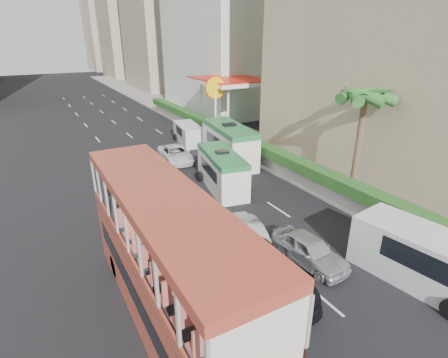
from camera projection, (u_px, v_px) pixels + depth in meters
ground_plane at (297, 268)px, 15.59m from camera, size 200.00×200.00×0.00m
double_decker_bus at (167, 261)px, 11.90m from camera, size 2.50×11.00×5.06m
car_silver_lane_a at (246, 259)px, 16.22m from camera, size 2.75×5.26×1.65m
car_silver_lane_b at (308, 262)px, 16.04m from camera, size 1.88×4.02×1.33m
car_black at (266, 286)px, 14.50m from camera, size 2.56×5.50×1.55m
van_asset at (176, 161)px, 28.89m from camera, size 2.31×4.59×1.25m
minibus_near at (222, 171)px, 23.39m from camera, size 2.92×5.88×2.50m
minibus_far at (229, 144)px, 28.30m from camera, size 3.18×7.03×3.01m
panel_van_near at (426, 259)px, 14.32m from camera, size 3.05×5.97×2.29m
panel_van_far at (188, 134)px, 33.49m from camera, size 2.40×4.71×1.80m
sidewalk at (214, 126)px, 39.78m from camera, size 6.00×120.00×0.18m
kerb_wall at (245, 150)px, 29.42m from camera, size 0.30×44.00×1.00m
hedge at (245, 140)px, 29.10m from camera, size 1.10×44.00×0.70m
palm_tree at (358, 147)px, 21.07m from camera, size 0.36×0.36×6.40m
shell_station at (230, 104)px, 37.61m from camera, size 6.50×8.00×5.50m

